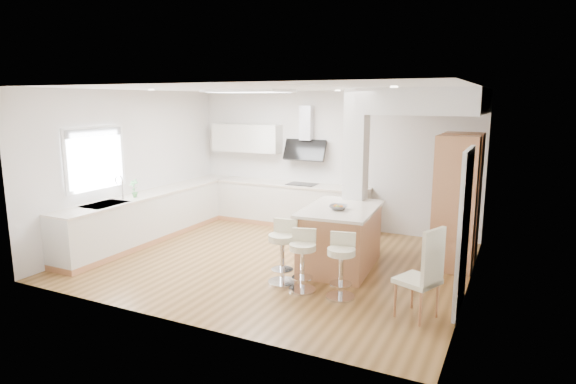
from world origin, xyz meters
The scene contains 18 objects.
ground centered at (0.00, 0.00, 0.00)m, with size 6.00×6.00×0.00m, color olive.
ceiling centered at (0.00, 0.00, 0.00)m, with size 6.00×5.00×0.02m, color white.
wall_back centered at (0.00, 2.50, 1.40)m, with size 6.00×0.04×2.80m, color silver.
wall_left centered at (-3.00, 0.00, 1.40)m, with size 0.04×5.00×2.80m, color silver.
wall_right centered at (3.00, 0.00, 1.40)m, with size 0.04×5.00×2.80m, color silver.
skylight centered at (-0.79, 0.60, 2.77)m, with size 4.10×2.10×0.06m.
window_left centered at (-2.96, -0.90, 1.69)m, with size 0.06×1.28×1.07m.
doorway_right centered at (2.97, -0.60, 1.00)m, with size 0.05×1.00×2.10m.
counter_left centered at (-2.70, 0.23, 0.46)m, with size 0.63×4.50×1.35m.
counter_back centered at (-0.91, 2.22, 0.70)m, with size 3.62×0.63×2.50m.
pillar centered at (1.05, 0.95, 1.40)m, with size 0.35×0.35×2.80m.
soffit centered at (2.10, 1.40, 2.60)m, with size 1.78×2.20×0.40m.
oven_column centered at (2.68, 1.23, 1.05)m, with size 0.63×1.21×2.10m.
peninsula centered at (1.08, 0.18, 0.49)m, with size 1.17×1.68×1.05m.
bar_stool_a centered at (0.55, -0.81, 0.52)m, with size 0.46×0.46×0.93m.
bar_stool_b centered at (0.93, -0.94, 0.48)m, with size 0.48×0.48×0.86m.
bar_stool_c centered at (1.49, -0.93, 0.49)m, with size 0.47×0.47×0.88m.
dining_chair centered at (2.62, -1.14, 0.62)m, with size 0.59×0.59×1.15m.
Camera 1 is at (3.53, -6.75, 2.62)m, focal length 30.00 mm.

